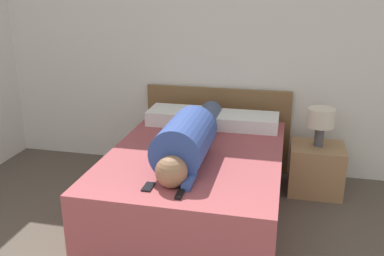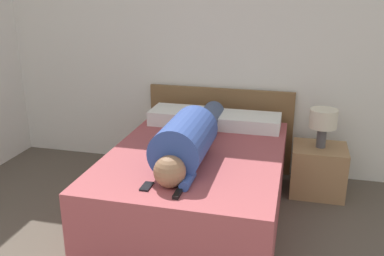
{
  "view_description": "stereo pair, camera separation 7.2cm",
  "coord_description": "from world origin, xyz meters",
  "px_view_note": "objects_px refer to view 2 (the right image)",
  "views": [
    {
      "loc": [
        0.77,
        -0.33,
        1.9
      ],
      "look_at": [
        0.07,
        2.71,
        0.85
      ],
      "focal_mm": 40.0,
      "sensor_mm": 36.0,
      "label": 1
    },
    {
      "loc": [
        0.84,
        -0.31,
        1.9
      ],
      "look_at": [
        0.07,
        2.71,
        0.85
      ],
      "focal_mm": 40.0,
      "sensor_mm": 36.0,
      "label": 2
    }
  ],
  "objects_px": {
    "pillow_near_headboard": "(182,116)",
    "cell_phone": "(147,186)",
    "person_lying": "(190,138)",
    "bed": "(196,184)",
    "nightstand": "(318,170)",
    "pillow_second": "(250,122)",
    "tv_remote": "(178,193)",
    "table_lamp": "(323,121)"
  },
  "relations": [
    {
      "from": "pillow_near_headboard",
      "to": "cell_phone",
      "type": "distance_m",
      "value": 1.43
    },
    {
      "from": "person_lying",
      "to": "pillow_near_headboard",
      "type": "xyz_separation_m",
      "value": [
        -0.29,
        0.83,
        -0.09
      ]
    },
    {
      "from": "bed",
      "to": "person_lying",
      "type": "bearing_deg",
      "value": -100.11
    },
    {
      "from": "bed",
      "to": "nightstand",
      "type": "height_order",
      "value": "bed"
    },
    {
      "from": "pillow_second",
      "to": "nightstand",
      "type": "bearing_deg",
      "value": -0.13
    },
    {
      "from": "tv_remote",
      "to": "cell_phone",
      "type": "height_order",
      "value": "tv_remote"
    },
    {
      "from": "cell_phone",
      "to": "pillow_second",
      "type": "bearing_deg",
      "value": 69.68
    },
    {
      "from": "bed",
      "to": "cell_phone",
      "type": "bearing_deg",
      "value": -103.65
    },
    {
      "from": "table_lamp",
      "to": "cell_phone",
      "type": "height_order",
      "value": "table_lamp"
    },
    {
      "from": "person_lying",
      "to": "pillow_near_headboard",
      "type": "distance_m",
      "value": 0.89
    },
    {
      "from": "pillow_near_headboard",
      "to": "cell_phone",
      "type": "bearing_deg",
      "value": -84.23
    },
    {
      "from": "pillow_second",
      "to": "cell_phone",
      "type": "relative_size",
      "value": 4.37
    },
    {
      "from": "tv_remote",
      "to": "person_lying",
      "type": "bearing_deg",
      "value": 97.72
    },
    {
      "from": "table_lamp",
      "to": "pillow_near_headboard",
      "type": "distance_m",
      "value": 1.33
    },
    {
      "from": "bed",
      "to": "nightstand",
      "type": "distance_m",
      "value": 1.24
    },
    {
      "from": "tv_remote",
      "to": "cell_phone",
      "type": "bearing_deg",
      "value": 167.97
    },
    {
      "from": "table_lamp",
      "to": "cell_phone",
      "type": "distance_m",
      "value": 1.85
    },
    {
      "from": "person_lying",
      "to": "bed",
      "type": "bearing_deg",
      "value": 79.89
    },
    {
      "from": "pillow_second",
      "to": "cell_phone",
      "type": "distance_m",
      "value": 1.51
    },
    {
      "from": "person_lying",
      "to": "pillow_near_headboard",
      "type": "bearing_deg",
      "value": 109.37
    },
    {
      "from": "pillow_near_headboard",
      "to": "tv_remote",
      "type": "relative_size",
      "value": 3.99
    },
    {
      "from": "nightstand",
      "to": "pillow_near_headboard",
      "type": "height_order",
      "value": "pillow_near_headboard"
    },
    {
      "from": "bed",
      "to": "nightstand",
      "type": "relative_size",
      "value": 3.85
    },
    {
      "from": "pillow_near_headboard",
      "to": "nightstand",
      "type": "bearing_deg",
      "value": -0.06
    },
    {
      "from": "pillow_near_headboard",
      "to": "cell_phone",
      "type": "height_order",
      "value": "pillow_near_headboard"
    },
    {
      "from": "pillow_second",
      "to": "tv_remote",
      "type": "height_order",
      "value": "pillow_second"
    },
    {
      "from": "person_lying",
      "to": "cell_phone",
      "type": "relative_size",
      "value": 12.45
    },
    {
      "from": "cell_phone",
      "to": "nightstand",
      "type": "bearing_deg",
      "value": 50.06
    },
    {
      "from": "nightstand",
      "to": "cell_phone",
      "type": "distance_m",
      "value": 1.88
    },
    {
      "from": "table_lamp",
      "to": "cell_phone",
      "type": "xyz_separation_m",
      "value": [
        -1.19,
        -1.42,
        -0.12
      ]
    },
    {
      "from": "person_lying",
      "to": "pillow_second",
      "type": "relative_size",
      "value": 2.85
    },
    {
      "from": "pillow_near_headboard",
      "to": "cell_phone",
      "type": "relative_size",
      "value": 4.6
    },
    {
      "from": "nightstand",
      "to": "person_lying",
      "type": "xyz_separation_m",
      "value": [
        -1.04,
        -0.83,
        0.52
      ]
    },
    {
      "from": "nightstand",
      "to": "person_lying",
      "type": "distance_m",
      "value": 1.43
    },
    {
      "from": "person_lying",
      "to": "nightstand",
      "type": "bearing_deg",
      "value": 38.8
    },
    {
      "from": "bed",
      "to": "tv_remote",
      "type": "distance_m",
      "value": 0.82
    },
    {
      "from": "person_lying",
      "to": "pillow_second",
      "type": "distance_m",
      "value": 0.92
    },
    {
      "from": "pillow_near_headboard",
      "to": "pillow_second",
      "type": "xyz_separation_m",
      "value": [
        0.67,
        0.0,
        -0.01
      ]
    },
    {
      "from": "person_lying",
      "to": "pillow_second",
      "type": "xyz_separation_m",
      "value": [
        0.38,
        0.83,
        -0.1
      ]
    },
    {
      "from": "bed",
      "to": "pillow_near_headboard",
      "type": "bearing_deg",
      "value": 114.09
    },
    {
      "from": "pillow_second",
      "to": "tv_remote",
      "type": "xyz_separation_m",
      "value": [
        -0.29,
        -1.47,
        -0.05
      ]
    },
    {
      "from": "nightstand",
      "to": "tv_remote",
      "type": "height_order",
      "value": "tv_remote"
    }
  ]
}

